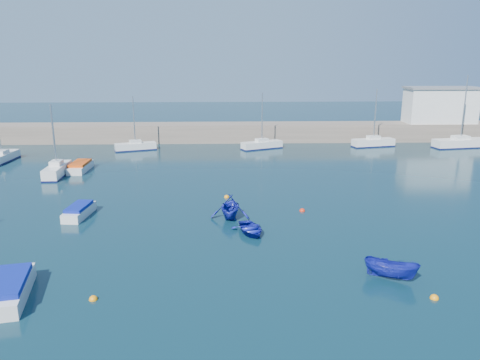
{
  "coord_description": "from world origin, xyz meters",
  "views": [
    {
      "loc": [
        -2.16,
        -22.95,
        12.02
      ],
      "look_at": [
        -0.81,
        16.83,
        1.6
      ],
      "focal_mm": 35.0,
      "sensor_mm": 36.0,
      "label": 1
    }
  ],
  "objects_px": {
    "sailboat_3": "(57,170)",
    "sailboat_8": "(460,143)",
    "sailboat_6": "(262,145)",
    "dinghy_left": "(230,207)",
    "sailboat_5": "(136,146)",
    "sailboat_7": "(373,142)",
    "dinghy_right": "(391,270)",
    "motorboat_0": "(10,289)",
    "harbor_office": "(440,106)",
    "sailboat_4": "(2,157)",
    "dinghy_center": "(250,229)",
    "motorboat_1": "(79,211)",
    "motorboat_2": "(80,166)"
  },
  "relations": [
    {
      "from": "sailboat_3",
      "to": "sailboat_8",
      "type": "xyz_separation_m",
      "value": [
        50.14,
        14.45,
        0.0
      ]
    },
    {
      "from": "sailboat_5",
      "to": "sailboat_7",
      "type": "xyz_separation_m",
      "value": [
        32.74,
        1.67,
        0.05
      ]
    },
    {
      "from": "sailboat_6",
      "to": "dinghy_center",
      "type": "relative_size",
      "value": 2.43
    },
    {
      "from": "dinghy_left",
      "to": "dinghy_right",
      "type": "xyz_separation_m",
      "value": [
        8.84,
        -10.69,
        -0.33
      ]
    },
    {
      "from": "sailboat_3",
      "to": "motorboat_2",
      "type": "bearing_deg",
      "value": 52.04
    },
    {
      "from": "motorboat_0",
      "to": "sailboat_6",
      "type": "bearing_deg",
      "value": 56.32
    },
    {
      "from": "harbor_office",
      "to": "sailboat_8",
      "type": "relative_size",
      "value": 1.02
    },
    {
      "from": "sailboat_8",
      "to": "sailboat_5",
      "type": "bearing_deg",
      "value": 81.02
    },
    {
      "from": "sailboat_3",
      "to": "sailboat_5",
      "type": "bearing_deg",
      "value": 66.08
    },
    {
      "from": "dinghy_right",
      "to": "sailboat_7",
      "type": "bearing_deg",
      "value": 12.87
    },
    {
      "from": "sailboat_5",
      "to": "sailboat_6",
      "type": "relative_size",
      "value": 0.95
    },
    {
      "from": "sailboat_8",
      "to": "sailboat_4",
      "type": "bearing_deg",
      "value": 87.27
    },
    {
      "from": "sailboat_5",
      "to": "dinghy_left",
      "type": "relative_size",
      "value": 2.06
    },
    {
      "from": "sailboat_3",
      "to": "sailboat_8",
      "type": "height_order",
      "value": "sailboat_8"
    },
    {
      "from": "dinghy_left",
      "to": "motorboat_1",
      "type": "bearing_deg",
      "value": -178.62
    },
    {
      "from": "motorboat_2",
      "to": "dinghy_left",
      "type": "height_order",
      "value": "dinghy_left"
    },
    {
      "from": "harbor_office",
      "to": "motorboat_0",
      "type": "relative_size",
      "value": 1.93
    },
    {
      "from": "sailboat_7",
      "to": "motorboat_2",
      "type": "height_order",
      "value": "sailboat_7"
    },
    {
      "from": "dinghy_right",
      "to": "motorboat_2",
      "type": "bearing_deg",
      "value": 71.89
    },
    {
      "from": "sailboat_6",
      "to": "motorboat_0",
      "type": "xyz_separation_m",
      "value": [
        -16.22,
        -40.53,
        -0.04
      ]
    },
    {
      "from": "sailboat_3",
      "to": "sailboat_5",
      "type": "xyz_separation_m",
      "value": [
        5.64,
        13.94,
        -0.1
      ]
    },
    {
      "from": "sailboat_6",
      "to": "sailboat_7",
      "type": "xyz_separation_m",
      "value": [
        15.71,
        1.14,
        0.05
      ]
    },
    {
      "from": "motorboat_2",
      "to": "sailboat_4",
      "type": "bearing_deg",
      "value": 155.43
    },
    {
      "from": "sailboat_4",
      "to": "motorboat_1",
      "type": "bearing_deg",
      "value": -51.46
    },
    {
      "from": "sailboat_8",
      "to": "motorboat_2",
      "type": "height_order",
      "value": "sailboat_8"
    },
    {
      "from": "sailboat_6",
      "to": "motorboat_1",
      "type": "bearing_deg",
      "value": 124.99
    },
    {
      "from": "harbor_office",
      "to": "dinghy_left",
      "type": "height_order",
      "value": "harbor_office"
    },
    {
      "from": "sailboat_6",
      "to": "dinghy_left",
      "type": "height_order",
      "value": "sailboat_6"
    },
    {
      "from": "sailboat_5",
      "to": "motorboat_2",
      "type": "height_order",
      "value": "sailboat_5"
    },
    {
      "from": "sailboat_4",
      "to": "dinghy_center",
      "type": "distance_m",
      "value": 37.51
    },
    {
      "from": "harbor_office",
      "to": "dinghy_right",
      "type": "height_order",
      "value": "harbor_office"
    },
    {
      "from": "motorboat_0",
      "to": "sailboat_3",
      "type": "bearing_deg",
      "value": 92.04
    },
    {
      "from": "dinghy_center",
      "to": "dinghy_right",
      "type": "distance_m",
      "value": 10.46
    },
    {
      "from": "sailboat_7",
      "to": "harbor_office",
      "type": "bearing_deg",
      "value": -78.37
    },
    {
      "from": "sailboat_3",
      "to": "dinghy_left",
      "type": "bearing_deg",
      "value": -39.65
    },
    {
      "from": "sailboat_8",
      "to": "dinghy_center",
      "type": "height_order",
      "value": "sailboat_8"
    },
    {
      "from": "sailboat_3",
      "to": "sailboat_4",
      "type": "bearing_deg",
      "value": 139.04
    },
    {
      "from": "sailboat_6",
      "to": "dinghy_right",
      "type": "relative_size",
      "value": 2.5
    },
    {
      "from": "motorboat_0",
      "to": "dinghy_left",
      "type": "xyz_separation_m",
      "value": [
        11.52,
        12.14,
        0.4
      ]
    },
    {
      "from": "sailboat_3",
      "to": "harbor_office",
      "type": "bearing_deg",
      "value": 20.71
    },
    {
      "from": "sailboat_5",
      "to": "sailboat_3",
      "type": "bearing_deg",
      "value": 138.69
    },
    {
      "from": "harbor_office",
      "to": "sailboat_5",
      "type": "height_order",
      "value": "harbor_office"
    },
    {
      "from": "motorboat_0",
      "to": "motorboat_1",
      "type": "distance_m",
      "value": 12.9
    },
    {
      "from": "sailboat_8",
      "to": "dinghy_right",
      "type": "xyz_separation_m",
      "value": [
        -23.33,
        -39.05,
        -0.07
      ]
    },
    {
      "from": "sailboat_5",
      "to": "sailboat_6",
      "type": "xyz_separation_m",
      "value": [
        17.03,
        0.54,
        0.0
      ]
    },
    {
      "from": "sailboat_3",
      "to": "motorboat_2",
      "type": "height_order",
      "value": "sailboat_3"
    },
    {
      "from": "sailboat_4",
      "to": "sailboat_6",
      "type": "relative_size",
      "value": 1.04
    },
    {
      "from": "dinghy_center",
      "to": "dinghy_right",
      "type": "bearing_deg",
      "value": -60.26
    },
    {
      "from": "harbor_office",
      "to": "sailboat_3",
      "type": "height_order",
      "value": "harbor_office"
    },
    {
      "from": "dinghy_left",
      "to": "dinghy_right",
      "type": "relative_size",
      "value": 1.15
    }
  ]
}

